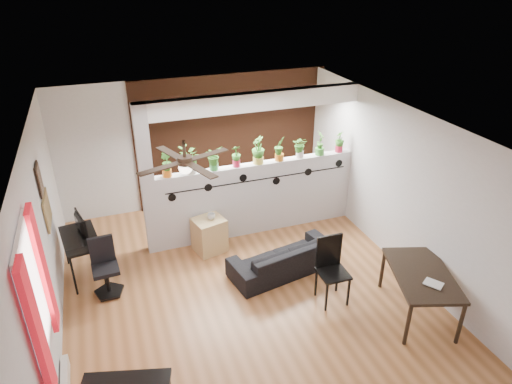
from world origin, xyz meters
name	(u,v)px	position (x,y,z in m)	size (l,w,h in m)	color
room_shell	(242,214)	(0.00, 0.00, 1.30)	(6.30, 7.10, 2.90)	brown
partition_wall	(258,198)	(0.80, 1.50, 0.68)	(3.60, 0.18, 1.35)	#BCBCC1
ceiling_header	(258,101)	(0.80, 1.50, 2.45)	(3.60, 0.18, 0.30)	white
pier_column	(147,182)	(-1.11, 1.50, 1.30)	(0.22, 0.20, 2.60)	#BCBCC1
brick_panel	(233,138)	(0.80, 2.97, 1.30)	(3.90, 0.05, 2.60)	#9A4E2C
vine_decal	(260,180)	(0.80, 1.40, 1.08)	(3.31, 0.01, 0.30)	black
window_assembly	(36,294)	(-2.56, -1.20, 1.51)	(0.09, 1.30, 1.55)	white
corkboard	(47,210)	(-2.58, 0.95, 1.35)	(0.03, 0.60, 0.45)	olive
framed_art	(39,179)	(-2.58, 0.90, 1.85)	(0.03, 0.34, 0.44)	#8C7259
ceiling_fan	(185,163)	(-0.80, -0.30, 2.31)	(1.19, 1.19, 0.43)	black
potted_plant_0	(166,163)	(-0.78, 1.50, 1.58)	(0.25, 0.27, 0.43)	orange
potted_plant_1	(190,159)	(-0.38, 1.50, 1.60)	(0.31, 0.29, 0.47)	silver
potted_plant_2	(214,158)	(0.01, 1.50, 1.57)	(0.26, 0.25, 0.41)	#348F3E
potted_plant_3	(236,155)	(0.41, 1.50, 1.55)	(0.20, 0.17, 0.38)	#C11E40
potted_plant_4	(258,149)	(0.80, 1.50, 1.61)	(0.24, 0.29, 0.49)	#DBCA4D
potted_plant_5	(279,148)	(1.20, 1.50, 1.58)	(0.27, 0.25, 0.44)	#CA6C17
potted_plant_6	(300,146)	(1.59, 1.50, 1.56)	(0.25, 0.23, 0.39)	white
potted_plant_7	(320,142)	(1.98, 1.50, 1.59)	(0.28, 0.30, 0.45)	green
potted_plant_8	(340,141)	(2.38, 1.50, 1.56)	(0.23, 0.25, 0.39)	#B31C36
sofa	(283,258)	(0.75, 0.19, 0.24)	(1.66, 0.65, 0.49)	black
cube_shelf	(209,235)	(-0.21, 1.16, 0.30)	(0.50, 0.44, 0.61)	tan
cup	(211,216)	(-0.16, 1.16, 0.66)	(0.13, 0.13, 0.10)	gray
computer_desk	(80,241)	(-2.25, 1.16, 0.63)	(0.64, 1.03, 0.70)	black
monitor	(78,228)	(-2.25, 1.31, 0.78)	(0.05, 0.30, 0.17)	black
office_chair	(106,270)	(-1.94, 0.60, 0.39)	(0.46, 0.46, 0.89)	black
dining_table	(422,277)	(2.14, -1.37, 0.62)	(1.12, 1.44, 0.69)	black
book	(431,287)	(2.04, -1.67, 0.70)	(0.17, 0.23, 0.02)	gray
folding_chair	(331,263)	(1.13, -0.64, 0.60)	(0.42, 0.42, 1.02)	black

